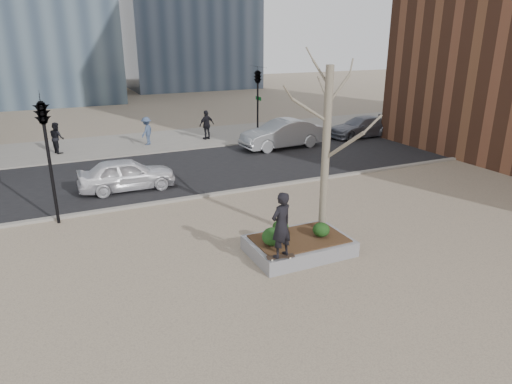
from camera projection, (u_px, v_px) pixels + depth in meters
name	position (u px, v px, depth m)	size (l,w,h in m)	color
ground	(269.00, 259.00, 13.48)	(120.00, 120.00, 0.00)	gray
street	(177.00, 172.00, 22.04)	(60.00, 8.00, 0.02)	black
far_sidewalk	(146.00, 142.00, 28.03)	(60.00, 6.00, 0.02)	gray
planter	(299.00, 246.00, 13.81)	(3.00, 2.00, 0.45)	gray
planter_mulch	(299.00, 238.00, 13.73)	(2.70, 1.70, 0.04)	#382314
sycamore_tree	(327.00, 125.00, 13.30)	(2.80, 2.80, 6.60)	gray
shrub_left	(273.00, 237.00, 13.17)	(0.63, 0.63, 0.53)	#133D16
shrub_middle	(281.00, 227.00, 13.98)	(0.49, 0.49, 0.42)	black
shrub_right	(321.00, 230.00, 13.76)	(0.51, 0.51, 0.44)	black
skateboard	(281.00, 257.00, 12.53)	(0.78, 0.20, 0.07)	black
skateboarder	(281.00, 225.00, 12.21)	(0.68, 0.44, 1.86)	black
police_car	(127.00, 174.00, 19.26)	(1.60, 3.99, 1.36)	white
car_silver	(282.00, 134.00, 26.42)	(1.71, 4.89, 1.61)	#ABAEB3
car_third	(361.00, 127.00, 29.30)	(1.80, 4.43, 1.29)	slate
pedestrian_a	(57.00, 138.00, 25.21)	(0.83, 0.65, 1.71)	black
pedestrian_b	(147.00, 131.00, 27.12)	(1.07, 0.62, 1.66)	#405273
pedestrian_c	(207.00, 125.00, 28.50)	(1.07, 0.44, 1.82)	black
traffic_light_near	(49.00, 161.00, 15.34)	(0.60, 2.48, 4.50)	black
traffic_light_far	(258.00, 104.00, 27.84)	(0.60, 2.48, 4.50)	black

